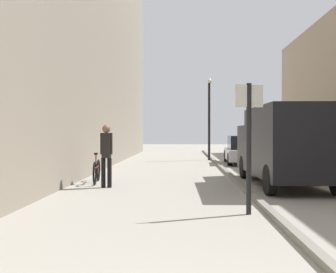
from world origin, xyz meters
name	(u,v)px	position (x,y,z in m)	size (l,w,h in m)	color
ground_plane	(187,179)	(0.00, 12.00, 0.00)	(80.00, 80.00, 0.00)	gray
kerb_strip	(233,178)	(1.58, 12.00, 0.06)	(0.16, 40.00, 0.12)	slate
pedestrian_main_foreground	(106,151)	(-2.40, 9.90, 1.07)	(0.37, 0.24, 1.85)	black
delivery_van	(284,144)	(2.94, 10.55, 1.28)	(2.06, 5.49, 2.38)	black
parked_car	(244,150)	(3.00, 18.89, 0.71)	(2.00, 4.28, 1.45)	#B7B7BC
street_sign_post	(249,137)	(1.16, 6.25, 1.55)	(0.58, 0.20, 2.60)	black
lamp_post	(209,114)	(1.38, 21.42, 2.72)	(0.28, 0.28, 4.76)	black
bicycle_leaning	(97,171)	(-2.93, 10.96, 0.38)	(0.25, 1.77, 0.98)	black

